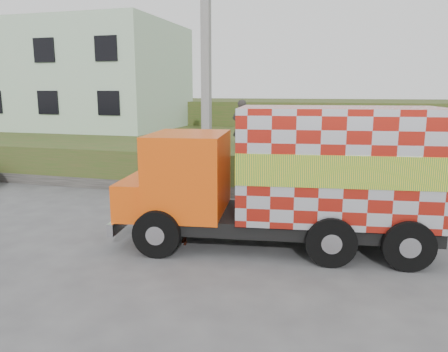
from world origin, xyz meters
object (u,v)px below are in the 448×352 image
(cargo_truck, at_px, (294,176))
(pedestrian, at_px, (242,126))
(utility_pole, at_px, (206,80))
(cow, at_px, (188,218))

(cargo_truck, relative_size, pedestrian, 4.08)
(utility_pole, distance_m, cow, 6.26)
(utility_pole, xyz_separation_m, cow, (1.15, -5.05, -3.52))
(cow, bearing_deg, pedestrian, 101.32)
(utility_pole, bearing_deg, cow, -77.23)
(cargo_truck, distance_m, pedestrian, 5.72)
(cargo_truck, distance_m, cow, 2.85)
(cargo_truck, height_order, pedestrian, pedestrian)
(utility_pole, bearing_deg, cargo_truck, -52.08)
(utility_pole, xyz_separation_m, cargo_truck, (3.73, -4.79, -2.35))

